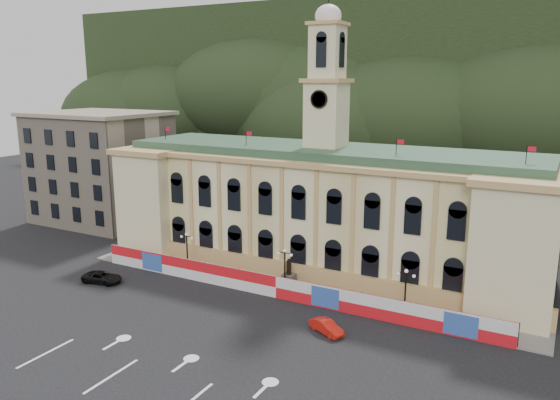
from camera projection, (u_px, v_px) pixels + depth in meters
The scene contains 13 objects.
ground at pixel (195, 356), 48.40m from camera, with size 260.00×260.00×0.00m, color black.
lane_markings at pixel (157, 383), 44.11m from camera, with size 26.00×10.00×0.02m, color white, non-canonical shape.
hill_ridge at pixel (466, 95), 148.70m from camera, with size 230.00×80.00×64.00m.
city_hall at pixel (324, 207), 70.37m from camera, with size 56.20×17.60×37.10m.
side_building_left at pixel (101, 167), 92.93m from camera, with size 21.00×17.00×18.60m.
hoarding_fence at pixel (277, 287), 61.01m from camera, with size 50.00×0.44×2.50m.
pavement at pixel (288, 289), 63.59m from camera, with size 56.00×5.50×0.16m, color slate.
statue at pixel (289, 279), 63.57m from camera, with size 1.40×1.40×3.72m.
lamp_left at pixel (187, 249), 68.83m from camera, with size 1.96×0.44×5.15m.
lamp_center at pixel (285, 266), 62.30m from camera, with size 1.96×0.44×5.15m.
lamp_right at pixel (405, 288), 55.77m from camera, with size 1.96×0.44×5.15m.
red_sedan at pixel (327, 327), 52.64m from camera, with size 4.09×2.86×1.28m, color red.
black_suv at pixel (102, 277), 65.59m from camera, with size 5.18×3.16×1.34m, color black.
Camera 1 is at (27.78, -35.21, 24.09)m, focal length 35.00 mm.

